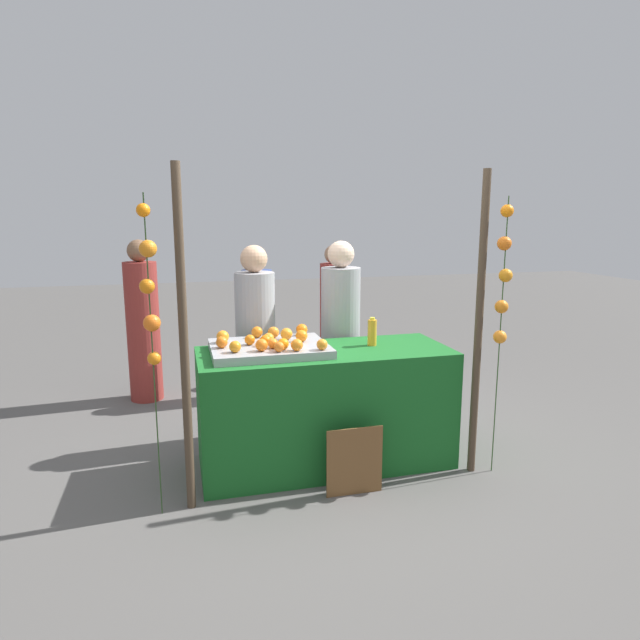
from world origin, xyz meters
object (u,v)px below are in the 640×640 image
(vendor_left, at_px, (256,351))
(orange_1, at_px, (235,347))
(chalkboard_sign, at_px, (354,462))
(stall_counter, at_px, (325,407))
(juice_bottle, at_px, (372,332))
(orange_0, at_px, (257,332))
(vendor_right, at_px, (340,345))

(vendor_left, bearing_deg, orange_1, -108.34)
(chalkboard_sign, relative_size, vendor_left, 0.30)
(orange_1, distance_m, chalkboard_sign, 1.12)
(stall_counter, relative_size, juice_bottle, 8.59)
(chalkboard_sign, bearing_deg, orange_0, 123.11)
(chalkboard_sign, bearing_deg, vendor_left, 113.71)
(juice_bottle, bearing_deg, vendor_right, 99.91)
(stall_counter, relative_size, chalkboard_sign, 3.84)
(vendor_left, xyz_separation_m, vendor_right, (0.73, -0.02, 0.01))
(vendor_right, bearing_deg, vendor_left, 178.80)
(juice_bottle, height_order, vendor_left, vendor_left)
(orange_1, relative_size, chalkboard_sign, 0.17)
(orange_0, relative_size, orange_1, 1.07)
(stall_counter, bearing_deg, orange_1, -168.70)
(orange_0, bearing_deg, chalkboard_sign, -56.89)
(orange_1, distance_m, vendor_left, 0.81)
(vendor_left, bearing_deg, chalkboard_sign, -66.29)
(stall_counter, xyz_separation_m, orange_1, (-0.67, -0.13, 0.54))
(stall_counter, distance_m, vendor_right, 0.74)
(stall_counter, xyz_separation_m, orange_0, (-0.46, 0.29, 0.55))
(juice_bottle, relative_size, vendor_right, 0.13)
(orange_0, relative_size, juice_bottle, 0.40)
(vendor_left, relative_size, vendor_right, 0.98)
(orange_0, height_order, chalkboard_sign, orange_0)
(orange_0, height_order, juice_bottle, juice_bottle)
(stall_counter, height_order, vendor_right, vendor_right)
(orange_0, bearing_deg, vendor_right, 21.61)
(orange_1, height_order, vendor_right, vendor_right)
(orange_0, relative_size, chalkboard_sign, 0.18)
(orange_1, height_order, juice_bottle, juice_bottle)
(chalkboard_sign, xyz_separation_m, vendor_right, (0.23, 1.11, 0.54))
(orange_0, height_order, orange_1, orange_0)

